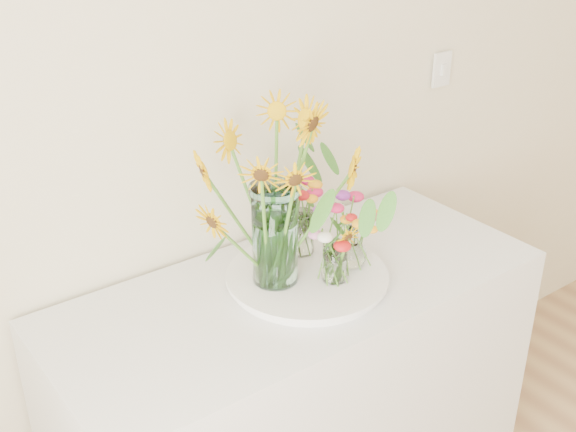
# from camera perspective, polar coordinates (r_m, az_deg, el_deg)

# --- Properties ---
(counter) EXTENTS (1.40, 0.60, 0.90)m
(counter) POSITION_cam_1_polar(r_m,az_deg,el_deg) (2.27, 0.77, -15.08)
(counter) COLOR white
(counter) RESTS_ON ground_plane
(tray) EXTENTS (0.42, 0.42, 0.02)m
(tray) POSITION_cam_1_polar(r_m,az_deg,el_deg) (2.00, 1.52, -4.99)
(tray) COLOR white
(tray) RESTS_ON counter
(mason_jar) EXTENTS (0.16, 0.16, 0.29)m
(mason_jar) POSITION_cam_1_polar(r_m,az_deg,el_deg) (1.89, -1.03, -1.49)
(mason_jar) COLOR #B1EDE7
(mason_jar) RESTS_ON tray
(sunflower_bouquet) EXTENTS (1.04, 1.04, 0.54)m
(sunflower_bouquet) POSITION_cam_1_polar(r_m,az_deg,el_deg) (1.84, -1.06, 2.03)
(sunflower_bouquet) COLOR #DAA204
(sunflower_bouquet) RESTS_ON tray
(small_vase_a) EXTENTS (0.09, 0.09, 0.11)m
(small_vase_a) POSITION_cam_1_polar(r_m,az_deg,el_deg) (1.94, 3.71, -3.70)
(small_vase_a) COLOR white
(small_vase_a) RESTS_ON tray
(wildflower_posy_a) EXTENTS (0.19, 0.19, 0.20)m
(wildflower_posy_a) POSITION_cam_1_polar(r_m,az_deg,el_deg) (1.92, 3.75, -2.54)
(wildflower_posy_a) COLOR #FCA515
(wildflower_posy_a) RESTS_ON tray
(small_vase_b) EXTENTS (0.10, 0.10, 0.12)m
(small_vase_b) POSITION_cam_1_polar(r_m,az_deg,el_deg) (2.01, 5.08, -2.42)
(small_vase_b) COLOR white
(small_vase_b) RESTS_ON tray
(wildflower_posy_b) EXTENTS (0.23, 0.23, 0.21)m
(wildflower_posy_b) POSITION_cam_1_polar(r_m,az_deg,el_deg) (1.99, 5.14, -1.29)
(wildflower_posy_b) COLOR #FCA515
(wildflower_posy_b) RESTS_ON tray
(small_vase_c) EXTENTS (0.08, 0.08, 0.13)m
(small_vase_c) POSITION_cam_1_polar(r_m,az_deg,el_deg) (2.07, 1.04, -1.36)
(small_vase_c) COLOR white
(small_vase_c) RESTS_ON tray
(wildflower_posy_c) EXTENTS (0.17, 0.17, 0.22)m
(wildflower_posy_c) POSITION_cam_1_polar(r_m,az_deg,el_deg) (2.05, 1.05, -0.25)
(wildflower_posy_c) COLOR #FCA515
(wildflower_posy_c) RESTS_ON tray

